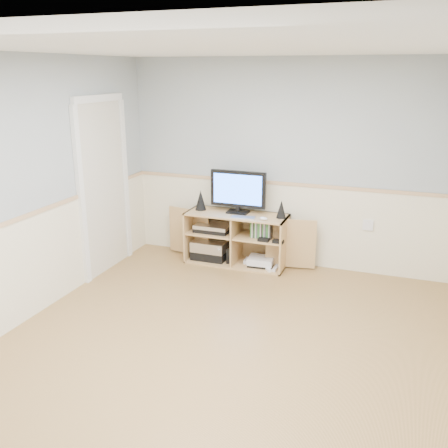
{
  "coord_description": "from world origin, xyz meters",
  "views": [
    {
      "loc": [
        1.35,
        -3.6,
        2.34
      ],
      "look_at": [
        -0.43,
        1.2,
        0.76
      ],
      "focal_mm": 40.0,
      "sensor_mm": 36.0,
      "label": 1
    }
  ],
  "objects_px": {
    "keyboard": "(243,217)",
    "game_consoles": "(260,261)",
    "monitor": "(238,190)",
    "media_cabinet": "(238,237)"
  },
  "relations": [
    {
      "from": "keyboard",
      "to": "game_consoles",
      "type": "xyz_separation_m",
      "value": [
        0.19,
        0.13,
        -0.59
      ]
    },
    {
      "from": "monitor",
      "to": "keyboard",
      "type": "relative_size",
      "value": 2.44
    },
    {
      "from": "game_consoles",
      "to": "keyboard",
      "type": "bearing_deg",
      "value": -146.55
    },
    {
      "from": "monitor",
      "to": "media_cabinet",
      "type": "bearing_deg",
      "value": 90.0
    },
    {
      "from": "media_cabinet",
      "to": "game_consoles",
      "type": "distance_m",
      "value": 0.42
    },
    {
      "from": "media_cabinet",
      "to": "monitor",
      "type": "xyz_separation_m",
      "value": [
        0.0,
        -0.01,
        0.6
      ]
    },
    {
      "from": "media_cabinet",
      "to": "keyboard",
      "type": "relative_size",
      "value": 6.84
    },
    {
      "from": "media_cabinet",
      "to": "game_consoles",
      "type": "bearing_deg",
      "value": -11.96
    },
    {
      "from": "media_cabinet",
      "to": "keyboard",
      "type": "distance_m",
      "value": 0.4
    },
    {
      "from": "keyboard",
      "to": "media_cabinet",
      "type": "bearing_deg",
      "value": 116.13
    }
  ]
}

